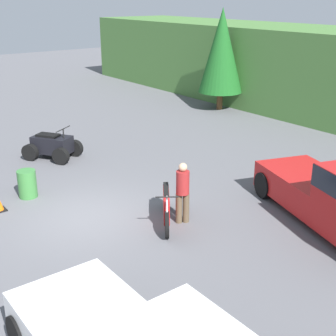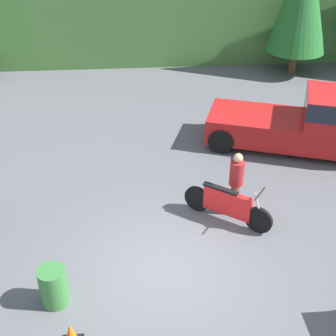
{
  "view_description": "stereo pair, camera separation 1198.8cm",
  "coord_description": "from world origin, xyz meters",
  "px_view_note": "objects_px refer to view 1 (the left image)",
  "views": [
    {
      "loc": [
        11.07,
        -5.49,
        6.02
      ],
      "look_at": [
        0.22,
        2.74,
        0.95
      ],
      "focal_mm": 50.0,
      "sensor_mm": 36.0,
      "label": 1
    },
    {
      "loc": [
        -0.59,
        -7.78,
        7.6
      ],
      "look_at": [
        0.22,
        2.74,
        0.95
      ],
      "focal_mm": 50.0,
      "sensor_mm": 36.0,
      "label": 2
    }
  ],
  "objects_px": {
    "dirt_bike": "(166,206)",
    "quad_atv": "(52,146)",
    "rider_person": "(183,191)",
    "steel_barrel": "(27,184)"
  },
  "relations": [
    {
      "from": "dirt_bike",
      "to": "quad_atv",
      "type": "distance_m",
      "value": 7.07
    },
    {
      "from": "quad_atv",
      "to": "rider_person",
      "type": "bearing_deg",
      "value": -28.73
    },
    {
      "from": "rider_person",
      "to": "steel_barrel",
      "type": "distance_m",
      "value": 5.16
    },
    {
      "from": "quad_atv",
      "to": "dirt_bike",
      "type": "bearing_deg",
      "value": -31.53
    },
    {
      "from": "quad_atv",
      "to": "rider_person",
      "type": "relative_size",
      "value": 1.34
    },
    {
      "from": "rider_person",
      "to": "dirt_bike",
      "type": "bearing_deg",
      "value": -99.29
    },
    {
      "from": "dirt_bike",
      "to": "rider_person",
      "type": "height_order",
      "value": "rider_person"
    },
    {
      "from": "quad_atv",
      "to": "steel_barrel",
      "type": "relative_size",
      "value": 2.69
    },
    {
      "from": "steel_barrel",
      "to": "rider_person",
      "type": "bearing_deg",
      "value": 32.84
    },
    {
      "from": "dirt_bike",
      "to": "rider_person",
      "type": "distance_m",
      "value": 0.65
    }
  ]
}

